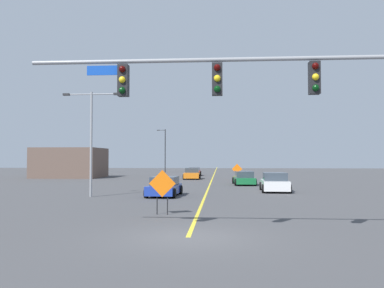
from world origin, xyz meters
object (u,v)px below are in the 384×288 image
Objects in this scene: street_lamp_mid_left at (165,149)px; car_white_mid at (275,183)px; construction_sign_left_shoulder at (237,170)px; car_orange_distant at (192,174)px; construction_sign_median_near at (162,186)px; car_green_approaching at (244,178)px; traffic_signal_assembly at (267,90)px; car_blue_passing at (164,187)px; car_red_near at (194,172)px; street_lamp_near_left at (91,133)px.

street_lamp_mid_left reaches higher than car_white_mid.
construction_sign_left_shoulder reaches higher than car_orange_distant.
construction_sign_left_shoulder is at bearing 81.40° from construction_sign_median_near.
car_green_approaching is 1.02× the size of car_orange_distant.
traffic_signal_assembly reaches higher than construction_sign_median_near.
car_white_mid is at bearing 62.61° from construction_sign_median_near.
construction_sign_median_near is at bearing -117.39° from car_white_mid.
traffic_signal_assembly reaches higher than car_orange_distant.
car_orange_distant is (-5.83, 10.60, 0.00)m from car_green_approaching.
construction_sign_left_shoulder reaches higher than car_blue_passing.
traffic_signal_assembly is at bearing -82.19° from car_orange_distant.
car_orange_distant is at bearing 170.15° from construction_sign_left_shoulder.
car_blue_passing is 0.91× the size of car_green_approaching.
car_red_near is (-1.25, 41.63, -0.70)m from construction_sign_median_near.
street_lamp_mid_left reaches higher than street_lamp_near_left.
car_white_mid is at bearing 81.75° from traffic_signal_assembly.
car_red_near is (-6.18, 20.46, -0.03)m from car_green_approaching.
car_blue_passing is (6.39, -45.41, -3.70)m from street_lamp_mid_left.
car_white_mid is at bearing -82.92° from construction_sign_left_shoulder.
street_lamp_near_left is 34.18m from car_red_near.
street_lamp_near_left reaches higher than car_orange_distant.
car_blue_passing reaches higher than car_red_near.
street_lamp_near_left is 24.59m from car_orange_distant.
street_lamp_mid_left is 46.49m from street_lamp_near_left.
construction_sign_median_near is 0.47× the size of car_white_mid.
construction_sign_left_shoulder is 22.54m from car_blue_passing.
street_lamp_near_left is at bearing -157.79° from car_white_mid.
traffic_signal_assembly is 37.56m from car_orange_distant.
street_lamp_mid_left is (-11.73, 59.66, -0.46)m from traffic_signal_assembly.
car_white_mid is 8.18m from car_green_approaching.
street_lamp_mid_left is 23.92m from car_orange_distant.
car_blue_passing is at bearing -152.46° from car_white_mid.
street_lamp_mid_left reaches higher than car_blue_passing.
street_lamp_near_left reaches higher than car_red_near.
street_lamp_mid_left reaches higher than car_orange_distant.
street_lamp_mid_left reaches higher than construction_sign_median_near.
street_lamp_near_left is at bearing -129.59° from car_green_approaching.
construction_sign_left_shoulder is at bearing -62.66° from street_lamp_mid_left.
car_blue_passing is at bearing -89.86° from car_red_near.
traffic_signal_assembly is 6.59× the size of construction_sign_left_shoulder.
construction_sign_left_shoulder is (12.22, -23.64, -3.14)m from street_lamp_mid_left.
car_red_near is (-5.91, 10.83, -0.59)m from construction_sign_left_shoulder.
traffic_signal_assembly is 2.78× the size of car_orange_distant.
traffic_signal_assembly reaches higher than car_white_mid.
traffic_signal_assembly is 6.18× the size of construction_sign_median_near.
street_lamp_mid_left is at bearing 97.91° from construction_sign_median_near.
car_blue_passing is (-1.18, 9.03, -0.67)m from construction_sign_median_near.
street_lamp_near_left is at bearing -88.04° from street_lamp_mid_left.
construction_sign_left_shoulder is 0.45× the size of car_white_mid.
construction_sign_median_near is 41.65m from car_red_near.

